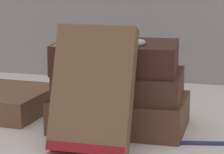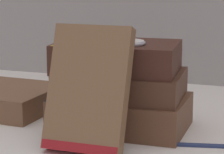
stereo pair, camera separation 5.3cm
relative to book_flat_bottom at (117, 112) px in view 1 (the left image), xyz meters
The scene contains 7 objects.
ground_plane 0.04m from the book_flat_bottom, 89.93° to the right, with size 3.00×3.00×0.00m, color silver.
book_flat_bottom is the anchor object (origin of this frame).
book_flat_middle 0.04m from the book_flat_bottom, 59.12° to the left, with size 0.18×0.14×0.04m.
book_flat_top 0.08m from the book_flat_bottom, 105.30° to the right, with size 0.18×0.13×0.04m.
book_leaning_front 0.11m from the book_flat_bottom, 93.18° to the right, with size 0.10×0.07×0.16m.
pocket_watch 0.11m from the book_flat_bottom, 38.58° to the right, with size 0.05×0.05×0.01m.
fountain_pen 0.15m from the book_flat_bottom, 16.43° to the right, with size 0.13×0.04×0.01m.
Camera 1 is at (0.19, -0.69, 0.23)m, focal length 85.00 mm.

